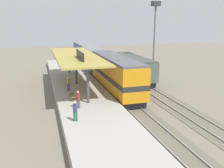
% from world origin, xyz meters
% --- Properties ---
extents(ground_plane, '(120.00, 120.00, 0.00)m').
position_xyz_m(ground_plane, '(2.00, 0.00, 0.00)').
color(ground_plane, '#706656').
extents(track_near, '(3.20, 110.00, 0.16)m').
position_xyz_m(track_near, '(0.00, 0.00, 0.03)').
color(track_near, '#5F5649').
rests_on(track_near, ground).
extents(track_far, '(3.20, 110.00, 0.16)m').
position_xyz_m(track_far, '(4.60, 0.00, 0.03)').
color(track_far, '#5F5649').
rests_on(track_far, ground).
extents(platform, '(6.00, 44.00, 0.90)m').
position_xyz_m(platform, '(-4.60, 0.00, 0.45)').
color(platform, '#9E998E').
rests_on(platform, ground).
extents(station_canopy, '(5.20, 18.00, 4.70)m').
position_xyz_m(station_canopy, '(-4.60, -0.09, 4.53)').
color(station_canopy, '#47474C').
rests_on(station_canopy, platform).
extents(platform_bench, '(0.44, 1.70, 0.50)m').
position_xyz_m(platform_bench, '(-6.00, -6.48, 1.34)').
color(platform_bench, '#333338').
rests_on(platform_bench, platform).
extents(locomotive, '(2.93, 14.43, 4.44)m').
position_xyz_m(locomotive, '(0.00, -2.29, 2.41)').
color(locomotive, '#28282D').
rests_on(locomotive, track_near).
extents(passenger_carriage_single, '(2.90, 20.00, 4.24)m').
position_xyz_m(passenger_carriage_single, '(0.00, 15.71, 2.31)').
color(passenger_carriage_single, '#28282D').
rests_on(passenger_carriage_single, track_near).
extents(freight_car, '(2.80, 12.00, 3.54)m').
position_xyz_m(freight_car, '(4.60, 3.54, 1.97)').
color(freight_car, '#28282D').
rests_on(freight_car, track_far).
extents(light_mast, '(1.10, 1.10, 11.70)m').
position_xyz_m(light_mast, '(7.80, 3.06, 8.40)').
color(light_mast, slate).
rests_on(light_mast, ground).
extents(person_waiting, '(0.34, 0.34, 1.71)m').
position_xyz_m(person_waiting, '(-5.81, -9.38, 1.85)').
color(person_waiting, '#4C4C51').
rests_on(person_waiting, platform).
extents(person_walking, '(0.34, 0.34, 1.71)m').
position_xyz_m(person_walking, '(-6.50, -12.33, 1.85)').
color(person_walking, '#23603D').
rests_on(person_walking, platform).
extents(person_boarding, '(0.34, 0.34, 1.71)m').
position_xyz_m(person_boarding, '(-5.98, -2.95, 1.85)').
color(person_boarding, '#663375').
rests_on(person_boarding, platform).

